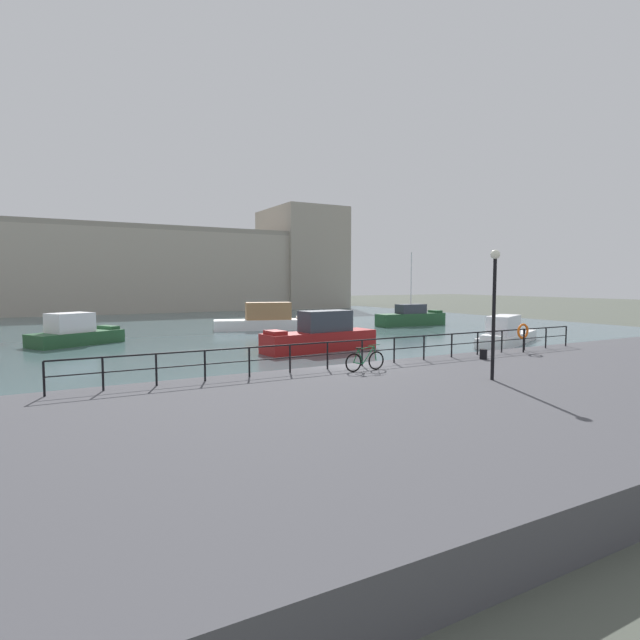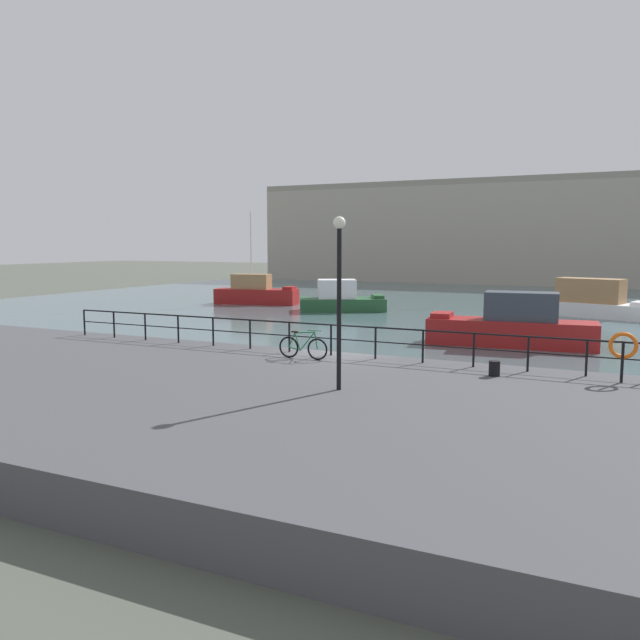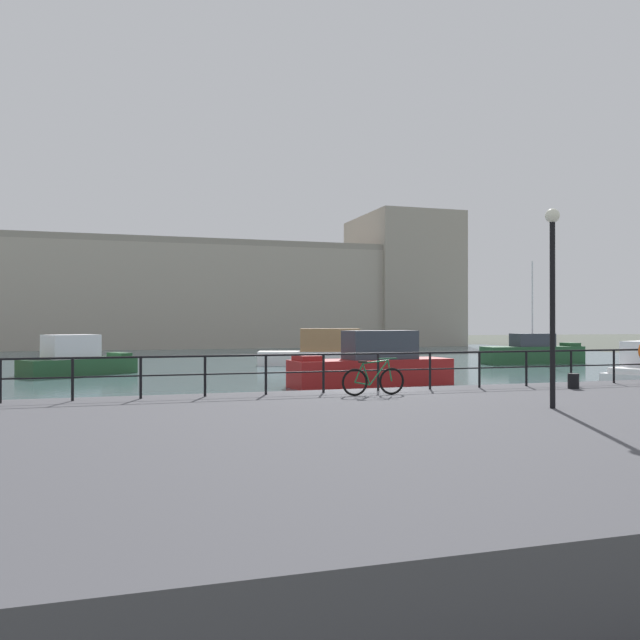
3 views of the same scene
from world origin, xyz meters
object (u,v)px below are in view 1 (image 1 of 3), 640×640
at_px(moored_cabin_cruiser, 75,333).
at_px(parked_bicycle, 365,361).
at_px(moored_blue_motorboat, 321,336).
at_px(harbor_building, 167,269).
at_px(moored_red_daysailer, 411,317).
at_px(mooring_bollard, 483,354).
at_px(life_ring_stand, 523,332).
at_px(moored_green_narrowboat, 506,334).
at_px(moored_harbor_tender, 265,320).
at_px(quay_lamp_post, 494,297).

bearing_deg(moored_cabin_cruiser, parked_bicycle, -97.75).
bearing_deg(moored_blue_motorboat, harbor_building, -96.91).
xyz_separation_m(moored_cabin_cruiser, moored_red_daysailer, (30.63, 0.90, 0.00)).
relative_size(harbor_building, mooring_bollard, 157.39).
distance_m(parked_bicycle, life_ring_stand, 9.57).
distance_m(moored_blue_motorboat, moored_green_narrowboat, 13.40).
bearing_deg(moored_harbor_tender, moored_green_narrowboat, -43.84).
bearing_deg(harbor_building, moored_harbor_tender, -88.51).
xyz_separation_m(moored_cabin_cruiser, moored_blue_motorboat, (13.59, -11.00, 0.12)).
xyz_separation_m(moored_green_narrowboat, moored_red_daysailer, (4.13, 15.48, 0.11)).
relative_size(moored_harbor_tender, moored_green_narrowboat, 1.02).
height_order(moored_harbor_tender, mooring_bollard, moored_harbor_tender).
bearing_deg(quay_lamp_post, moored_red_daysailer, 55.53).
relative_size(moored_cabin_cruiser, quay_lamp_post, 1.45).
bearing_deg(mooring_bollard, moored_harbor_tender, 87.77).
height_order(parked_bicycle, mooring_bollard, parked_bicycle).
xyz_separation_m(harbor_building, mooring_bollard, (-0.11, -63.60, -5.16)).
xyz_separation_m(moored_green_narrowboat, quay_lamp_post, (-14.89, -12.23, 3.15)).
distance_m(moored_green_narrowboat, parked_bicycle, 19.77).
height_order(harbor_building, moored_green_narrowboat, harbor_building).
xyz_separation_m(moored_cabin_cruiser, parked_bicycle, (8.73, -23.21, 0.56)).
bearing_deg(mooring_bollard, moored_red_daysailer, 57.04).
relative_size(moored_harbor_tender, life_ring_stand, 6.55).
xyz_separation_m(harbor_building, moored_green_narrowboat, (11.43, -54.90, -5.65)).
distance_m(moored_blue_motorboat, life_ring_stand, 12.58).
relative_size(harbor_building, moored_blue_motorboat, 8.83).
distance_m(mooring_bollard, quay_lamp_post, 5.54).
xyz_separation_m(moored_blue_motorboat, moored_green_narrowboat, (12.91, -3.57, -0.23)).
bearing_deg(moored_cabin_cruiser, moored_harbor_tender, -14.90).
height_order(moored_harbor_tender, quay_lamp_post, quay_lamp_post).
bearing_deg(mooring_bollard, quay_lamp_post, -133.46).
distance_m(harbor_building, moored_green_narrowboat, 56.36).
bearing_deg(moored_green_narrowboat, mooring_bollard, 11.04).
xyz_separation_m(moored_harbor_tender, parked_bicycle, (-7.28, -27.05, 0.45)).
height_order(life_ring_stand, quay_lamp_post, quay_lamp_post).
bearing_deg(moored_red_daysailer, harbor_building, 113.37).
relative_size(moored_harbor_tender, parked_bicycle, 5.17).
bearing_deg(moored_green_narrowboat, quay_lamp_post, 13.43).
distance_m(moored_harbor_tender, mooring_bollard, 27.13).
relative_size(parked_bicycle, quay_lamp_post, 0.40).
relative_size(moored_red_daysailer, mooring_bollard, 17.06).
height_order(moored_cabin_cruiser, parked_bicycle, moored_cabin_cruiser).
relative_size(moored_blue_motorboat, moored_harbor_tender, 0.86).
bearing_deg(moored_red_daysailer, parked_bicycle, -130.42).
xyz_separation_m(moored_red_daysailer, quay_lamp_post, (-19.02, -27.71, 3.04)).
relative_size(moored_cabin_cruiser, moored_green_narrowboat, 0.73).
bearing_deg(moored_cabin_cruiser, mooring_bollard, -85.64).
bearing_deg(moored_red_daysailer, moored_blue_motorboat, -143.25).
bearing_deg(mooring_bollard, moored_cabin_cruiser, 122.72).
height_order(moored_cabin_cruiser, moored_green_narrowboat, moored_cabin_cruiser).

